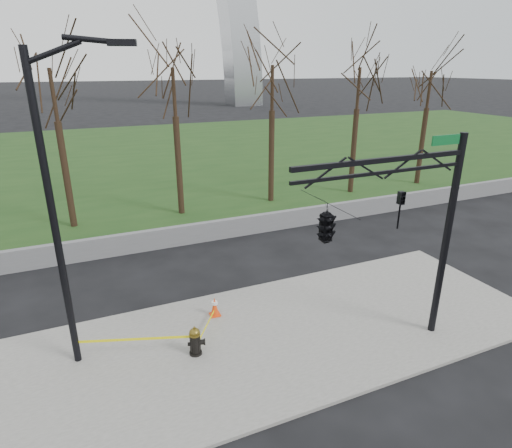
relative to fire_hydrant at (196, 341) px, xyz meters
name	(u,v)px	position (x,y,z in m)	size (l,w,h in m)	color
ground	(258,342)	(1.83, -0.07, -0.50)	(500.00, 500.00, 0.00)	black
sidewalk	(258,340)	(1.83, -0.07, -0.45)	(18.00, 6.00, 0.10)	slate
grass_strip	(123,156)	(1.83, 29.93, -0.47)	(120.00, 40.00, 0.06)	#1B3A15
guardrail	(186,235)	(1.83, 7.93, -0.05)	(60.00, 0.30, 0.90)	#59595B
tree_row	(123,142)	(-0.04, 11.93, 3.64)	(42.25, 4.00, 8.28)	black
fire_hydrant	(196,341)	(0.00, 0.00, 0.00)	(0.54, 0.35, 0.86)	black
traffic_cone	(215,306)	(1.09, 1.64, -0.08)	(0.34, 0.34, 0.63)	#E43C0C
street_light	(60,197)	(-2.79, 0.97, 4.20)	(2.34, 0.81, 8.21)	black
traffic_signal_mast	(353,218)	(3.60, -1.76, 3.65)	(5.10, 2.49, 6.00)	black
caution_tape	(164,334)	(-0.72, 0.64, 0.03)	(4.11, 1.64, 0.44)	yellow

